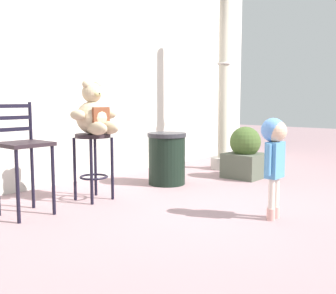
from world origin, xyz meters
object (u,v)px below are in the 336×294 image
(teddy_bear, at_px, (94,115))
(lamppost, at_px, (223,98))
(bar_stool_with_teddy, at_px, (93,153))
(planter_with_shrub, at_px, (245,154))
(bar_chair_empty, at_px, (23,149))
(trash_bin, at_px, (167,158))
(child_walking, at_px, (274,146))

(teddy_bear, height_order, lamppost, lamppost)
(bar_stool_with_teddy, bearing_deg, planter_with_shrub, -15.51)
(bar_chair_empty, xyz_separation_m, planter_with_shrub, (2.92, -0.64, -0.29))
(lamppost, height_order, planter_with_shrub, lamppost)
(bar_stool_with_teddy, height_order, lamppost, lamppost)
(trash_bin, relative_size, planter_with_shrub, 0.93)
(teddy_bear, relative_size, bar_chair_empty, 0.53)
(child_walking, distance_m, trash_bin, 1.82)
(planter_with_shrub, bearing_deg, child_walking, -142.87)
(child_walking, relative_size, lamppost, 0.33)
(teddy_bear, height_order, trash_bin, teddy_bear)
(bar_stool_with_teddy, distance_m, trash_bin, 1.14)
(teddy_bear, distance_m, trash_bin, 1.26)
(child_walking, xyz_separation_m, bar_chair_empty, (-1.37, 1.81, -0.05))
(trash_bin, bearing_deg, teddy_bear, 178.28)
(bar_chair_empty, bearing_deg, child_walking, -52.81)
(bar_stool_with_teddy, bearing_deg, teddy_bear, -90.00)
(bar_chair_empty, distance_m, planter_with_shrub, 3.01)
(teddy_bear, xyz_separation_m, child_walking, (0.59, -1.74, -0.25))
(lamppost, distance_m, planter_with_shrub, 1.06)
(bar_stool_with_teddy, relative_size, trash_bin, 1.09)
(trash_bin, relative_size, lamppost, 0.24)
(planter_with_shrub, bearing_deg, teddy_bear, 165.18)
(trash_bin, bearing_deg, bar_chair_empty, 176.87)
(bar_stool_with_teddy, relative_size, planter_with_shrub, 1.01)
(teddy_bear, relative_size, trash_bin, 0.85)
(teddy_bear, distance_m, planter_with_shrub, 2.29)
(trash_bin, distance_m, lamppost, 1.61)
(bar_stool_with_teddy, relative_size, teddy_bear, 1.28)
(child_walking, bearing_deg, trash_bin, 26.52)
(teddy_bear, bearing_deg, lamppost, 1.14)
(trash_bin, bearing_deg, lamppost, 3.41)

